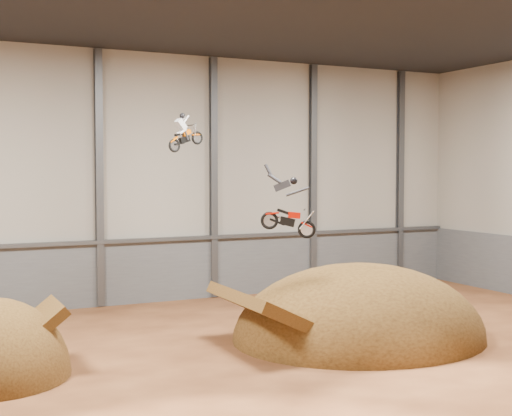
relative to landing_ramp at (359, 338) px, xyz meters
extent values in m
plane|color=#502915|center=(-5.27, -2.58, 0.00)|extent=(40.00, 40.00, 0.00)
cube|color=#A29B8F|center=(-5.27, 12.42, 7.00)|extent=(40.00, 0.10, 14.00)
cube|color=#595C61|center=(-5.27, 12.32, 1.75)|extent=(39.80, 0.18, 3.50)
cube|color=#47494F|center=(-5.27, 12.17, 3.55)|extent=(39.80, 0.35, 0.20)
cube|color=#47494F|center=(-8.61, 12.22, 7.00)|extent=(0.40, 0.36, 13.90)
cube|color=#47494F|center=(-1.94, 12.22, 7.00)|extent=(0.40, 0.36, 13.90)
cube|color=#47494F|center=(4.73, 12.22, 7.00)|extent=(0.40, 0.36, 13.90)
cube|color=#47494F|center=(11.39, 12.22, 7.00)|extent=(0.40, 0.36, 13.90)
ellipsoid|color=#3B250E|center=(0.00, 0.00, 0.00)|extent=(11.46, 10.14, 6.61)
camera|label=1|loc=(-17.66, -26.11, 7.41)|focal=50.00mm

